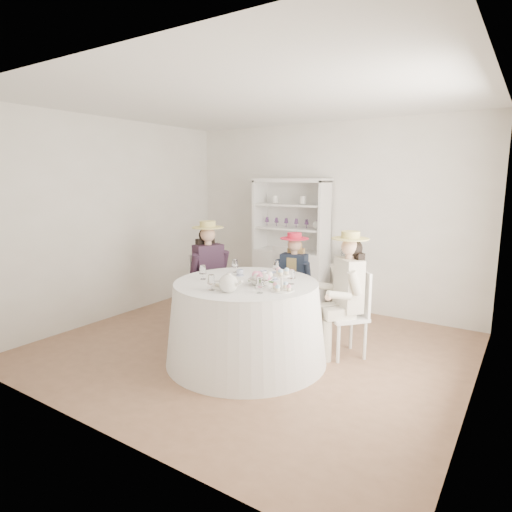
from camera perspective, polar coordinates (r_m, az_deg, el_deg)
The scene contains 23 objects.
ground at distance 4.99m, azimuth -0.64°, elevation -12.12°, with size 4.50×4.50×0.00m, color brown.
ceiling at distance 4.69m, azimuth -0.71°, elevation 20.08°, with size 4.50×4.50×0.00m, color white.
wall_back at distance 6.40m, azimuth 9.39°, elevation 5.18°, with size 4.50×4.50×0.00m, color silver.
wall_front at distance 3.21m, azimuth -20.99°, elevation -0.30°, with size 4.50×4.50×0.00m, color silver.
wall_left at distance 6.19m, azimuth -18.32°, elevation 4.63°, with size 4.50×4.50×0.00m, color silver.
wall_right at distance 3.89m, azimuth 28.06°, elevation 0.91°, with size 4.50×4.50×0.00m, color silver.
tea_table at distance 4.54m, azimuth -1.30°, elevation -8.71°, with size 1.69×1.69×0.85m.
hutch at distance 6.48m, azimuth 4.72°, elevation -0.66°, with size 1.27×0.80×1.91m.
side_table at distance 6.16m, azimuth 12.39°, elevation -4.80°, with size 0.42×0.42×0.65m, color silver.
hatbox at distance 6.06m, azimuth 12.56°, elevation -0.51°, with size 0.29×0.29×0.29m, color black.
guest_left at distance 5.39m, azimuth -6.24°, elevation -1.77°, with size 0.58×0.53×1.39m.
guest_mid at distance 5.36m, azimuth 5.00°, elevation -2.67°, with size 0.46×0.48×1.25m.
guest_right at distance 4.65m, azimuth 11.97°, elevation -4.06°, with size 0.57×0.58×1.36m.
spare_chair at distance 5.93m, azimuth 4.44°, elevation -3.07°, with size 0.43×0.43×1.00m.
teacup_a at distance 4.68m, azimuth -2.16°, elevation -2.28°, with size 0.08×0.08×0.06m, color white.
teacup_b at distance 4.60m, azimuth 1.00°, elevation -2.45°, with size 0.07×0.07×0.07m, color white.
teacup_c at distance 4.48m, azimuth 2.35°, elevation -2.74°, with size 0.10×0.10×0.08m, color white.
flower_bowl at distance 4.28m, azimuth 0.60°, elevation -3.49°, with size 0.23×0.23×0.06m, color white.
flower_arrangement at distance 4.24m, azimuth 0.79°, elevation -2.76°, with size 0.19×0.19×0.07m.
table_teapot at distance 4.01m, azimuth -3.65°, elevation -3.68°, with size 0.25×0.18×0.19m.
sandwich_plate at distance 4.18m, azimuth -4.37°, elevation -4.07°, with size 0.24×0.24×0.05m.
cupcake_stand at distance 4.05m, azimuth 3.45°, elevation -3.57°, with size 0.23×0.23×0.21m.
stemware_set at distance 4.40m, azimuth -1.33°, elevation -2.49°, with size 0.97×1.01×0.15m.
Camera 1 is at (2.57, -3.84, 1.90)m, focal length 30.00 mm.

